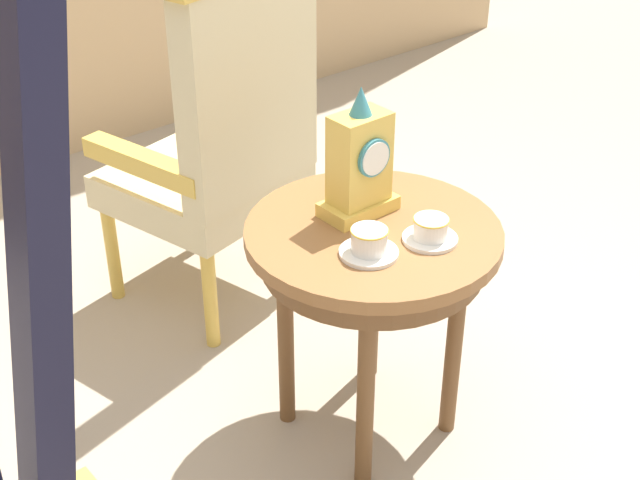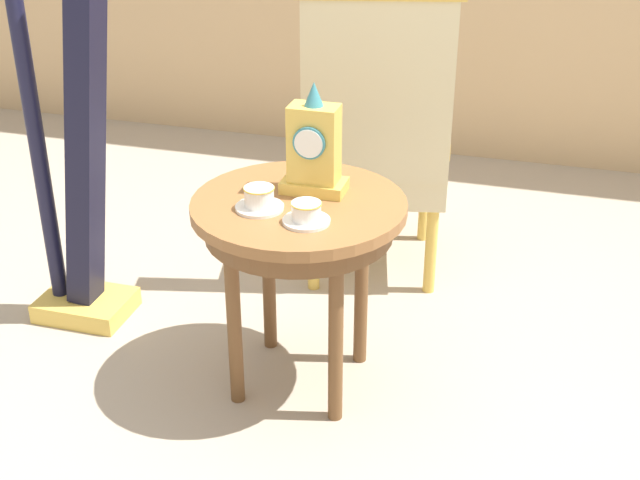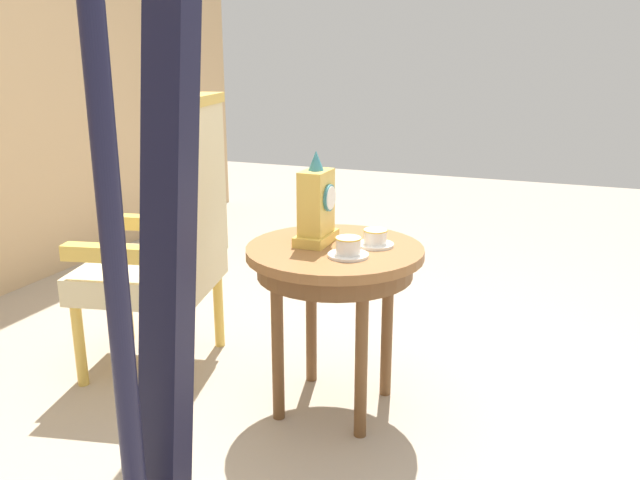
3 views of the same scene
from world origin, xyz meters
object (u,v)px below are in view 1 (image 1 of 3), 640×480
at_px(teacup_right, 430,231).
at_px(side_table, 372,256).
at_px(teacup_left, 369,243).
at_px(armchair, 223,139).
at_px(mantel_clock, 360,164).
at_px(harp, 15,309).

bearing_deg(teacup_right, side_table, 115.68).
bearing_deg(teacup_left, teacup_right, -17.19).
xyz_separation_m(side_table, armchair, (0.06, 0.74, 0.04)).
bearing_deg(mantel_clock, side_table, -106.23).
bearing_deg(teacup_right, mantel_clock, 100.65).
xyz_separation_m(mantel_clock, harp, (-0.86, 0.09, -0.08)).
distance_m(teacup_right, harp, 0.95).
bearing_deg(harp, side_table, -11.14).
bearing_deg(mantel_clock, harp, 174.35).
relative_size(teacup_right, mantel_clock, 0.40).
xyz_separation_m(teacup_left, mantel_clock, (0.11, 0.16, 0.10)).
xyz_separation_m(teacup_left, armchair, (0.15, 0.82, -0.07)).
bearing_deg(side_table, teacup_left, -137.92).
bearing_deg(side_table, harp, 168.86).
distance_m(teacup_left, harp, 0.79).
height_order(teacup_right, armchair, armchair).
relative_size(armchair, harp, 0.67).
bearing_deg(teacup_left, side_table, 42.08).
distance_m(mantel_clock, armchair, 0.68).
height_order(teacup_right, harp, harp).
distance_m(side_table, teacup_left, 0.17).
height_order(side_table, mantel_clock, mantel_clock).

